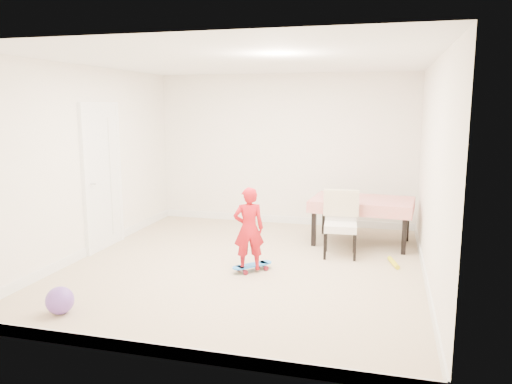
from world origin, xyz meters
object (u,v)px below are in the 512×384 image
(balloon, at_px, (60,300))
(child, at_px, (249,232))
(skateboard, at_px, (252,268))
(dining_chair, at_px, (340,224))
(dining_table, at_px, (361,221))

(balloon, bearing_deg, child, 48.86)
(skateboard, xyz_separation_m, balloon, (-1.52, -1.76, 0.10))
(skateboard, relative_size, child, 0.53)
(skateboard, distance_m, balloon, 2.33)
(child, bearing_deg, dining_chair, -159.91)
(dining_chair, bearing_deg, skateboard, -142.22)
(skateboard, bearing_deg, dining_chair, -4.59)
(dining_table, distance_m, skateboard, 2.10)
(dining_chair, relative_size, skateboard, 1.62)
(skateboard, relative_size, balloon, 1.99)
(dining_table, relative_size, child, 1.40)
(dining_table, bearing_deg, dining_chair, -103.82)
(dining_chair, xyz_separation_m, skateboard, (-1.01, -0.92, -0.41))
(dining_table, xyz_separation_m, dining_chair, (-0.25, -0.73, 0.11))
(child, distance_m, balloon, 2.30)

